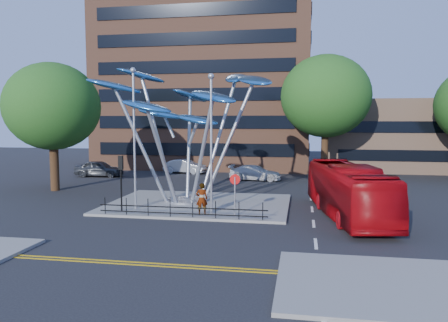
% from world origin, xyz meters
% --- Properties ---
extents(ground, '(120.00, 120.00, 0.00)m').
position_xyz_m(ground, '(0.00, 0.00, 0.00)').
color(ground, black).
rests_on(ground, ground).
extents(traffic_island, '(12.00, 9.00, 0.15)m').
position_xyz_m(traffic_island, '(-1.00, 6.00, 0.07)').
color(traffic_island, slate).
rests_on(traffic_island, ground).
extents(double_yellow_near, '(40.00, 0.12, 0.01)m').
position_xyz_m(double_yellow_near, '(0.00, -6.00, 0.01)').
color(double_yellow_near, gold).
rests_on(double_yellow_near, ground).
extents(double_yellow_far, '(40.00, 0.12, 0.01)m').
position_xyz_m(double_yellow_far, '(0.00, -6.30, 0.01)').
color(double_yellow_far, gold).
rests_on(double_yellow_far, ground).
extents(brick_tower, '(25.00, 15.00, 30.00)m').
position_xyz_m(brick_tower, '(-6.00, 32.00, 15.00)').
color(brick_tower, brown).
rests_on(brick_tower, ground).
extents(low_building_near, '(15.00, 8.00, 8.00)m').
position_xyz_m(low_building_near, '(16.00, 30.00, 4.00)').
color(low_building_near, tan).
rests_on(low_building_near, ground).
extents(tree_right, '(8.80, 8.80, 12.11)m').
position_xyz_m(tree_right, '(8.00, 22.00, 8.04)').
color(tree_right, black).
rests_on(tree_right, ground).
extents(tree_left, '(7.60, 7.60, 10.32)m').
position_xyz_m(tree_left, '(-14.00, 10.00, 6.79)').
color(tree_left, black).
rests_on(tree_left, ground).
extents(leaf_sculpture, '(12.72, 9.54, 9.51)m').
position_xyz_m(leaf_sculpture, '(-2.07, 6.68, 6.87)').
color(leaf_sculpture, '#9EA0A5').
rests_on(leaf_sculpture, traffic_island).
extents(street_lamp_left, '(0.36, 0.36, 8.80)m').
position_xyz_m(street_lamp_left, '(-4.50, 3.50, 5.36)').
color(street_lamp_left, '#9EA0A5').
rests_on(street_lamp_left, traffic_island).
extents(street_lamp_right, '(0.36, 0.36, 8.30)m').
position_xyz_m(street_lamp_right, '(0.50, 3.00, 5.09)').
color(street_lamp_right, '#9EA0A5').
rests_on(street_lamp_right, traffic_island).
extents(traffic_light_island, '(0.28, 0.18, 3.42)m').
position_xyz_m(traffic_light_island, '(-5.00, 2.50, 2.61)').
color(traffic_light_island, black).
rests_on(traffic_light_island, traffic_island).
extents(no_entry_sign_island, '(0.60, 0.10, 2.45)m').
position_xyz_m(no_entry_sign_island, '(2.00, 2.52, 1.82)').
color(no_entry_sign_island, '#9EA0A5').
rests_on(no_entry_sign_island, traffic_island).
extents(pedestrian_railing_front, '(10.00, 0.06, 1.00)m').
position_xyz_m(pedestrian_railing_front, '(-1.00, 1.70, 0.55)').
color(pedestrian_railing_front, black).
rests_on(pedestrian_railing_front, traffic_island).
extents(red_bus, '(4.49, 11.58, 3.15)m').
position_xyz_m(red_bus, '(8.50, 4.12, 1.57)').
color(red_bus, '#9D070C').
rests_on(red_bus, ground).
extents(pedestrian, '(0.80, 0.65, 1.90)m').
position_xyz_m(pedestrian, '(0.03, 2.50, 1.10)').
color(pedestrian, gray).
rests_on(pedestrian, traffic_island).
extents(parked_car_left, '(4.96, 2.21, 1.66)m').
position_xyz_m(parked_car_left, '(-14.46, 18.83, 0.83)').
color(parked_car_left, '#383B3F').
rests_on(parked_car_left, ground).
extents(parked_car_mid, '(4.80, 2.33, 1.52)m').
position_xyz_m(parked_car_mid, '(-6.59, 23.00, 0.76)').
color(parked_car_mid, '#AAADB2').
rests_on(parked_car_mid, ground).
extents(parked_car_right, '(5.02, 2.22, 1.43)m').
position_xyz_m(parked_car_right, '(1.43, 18.96, 0.72)').
color(parked_car_right, silver).
rests_on(parked_car_right, ground).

